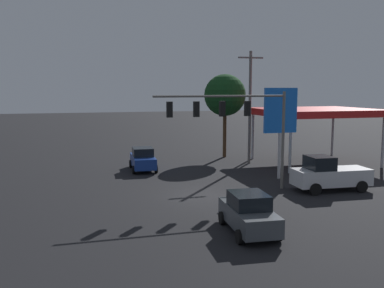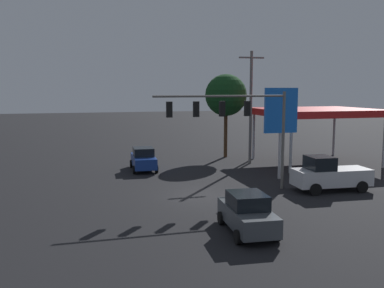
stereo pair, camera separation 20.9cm
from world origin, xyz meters
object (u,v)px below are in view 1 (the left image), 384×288
traffic_signal_assembly (233,116)px  street_tree (225,95)px  sedan_waiting (249,213)px  utility_pole (250,105)px  price_sign (280,114)px  pickup_parked (329,174)px  sedan_far (143,159)px

traffic_signal_assembly → street_tree: street_tree is taller
sedan_waiting → street_tree: 23.49m
utility_pole → street_tree: utility_pole is taller
price_sign → pickup_parked: 6.12m
utility_pole → street_tree: (0.93, -4.08, 0.80)m
pickup_parked → sedan_waiting: 10.76m
utility_pole → price_sign: bearing=86.0°
pickup_parked → street_tree: bearing=-79.9°
traffic_signal_assembly → utility_pole: 11.39m
sedan_far → sedan_waiting: same height
sedan_waiting → street_tree: size_ratio=0.54×
price_sign → utility_pole: bearing=-94.0°
price_sign → pickup_parked: bearing=107.3°
utility_pole → sedan_far: bearing=3.7°
price_sign → street_tree: (0.45, -10.95, 1.23)m
pickup_parked → sedan_waiting: size_ratio=1.17×
utility_pole → sedan_far: utility_pole is taller
traffic_signal_assembly → price_sign: 5.94m
utility_pole → street_tree: 4.26m
price_sign → sedan_waiting: (7.24, 10.91, -4.03)m
sedan_waiting → sedan_far: bearing=-168.2°
sedan_waiting → traffic_signal_assembly: bearing=168.6°
price_sign → sedan_waiting: 13.70m
price_sign → sedan_far: (9.56, -6.22, -4.03)m
price_sign → pickup_parked: size_ratio=1.31×
utility_pole → price_sign: utility_pole is taller
price_sign → sedan_far: 12.10m
sedan_waiting → street_tree: (-6.80, -21.86, 5.26)m
traffic_signal_assembly → sedan_waiting: (2.17, 7.84, -4.17)m
utility_pole → sedan_far: size_ratio=2.29×
sedan_far → street_tree: 11.54m
pickup_parked → traffic_signal_assembly: bearing=-9.4°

